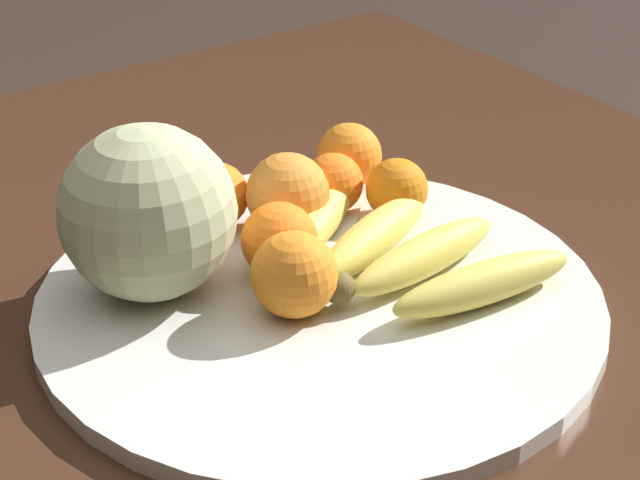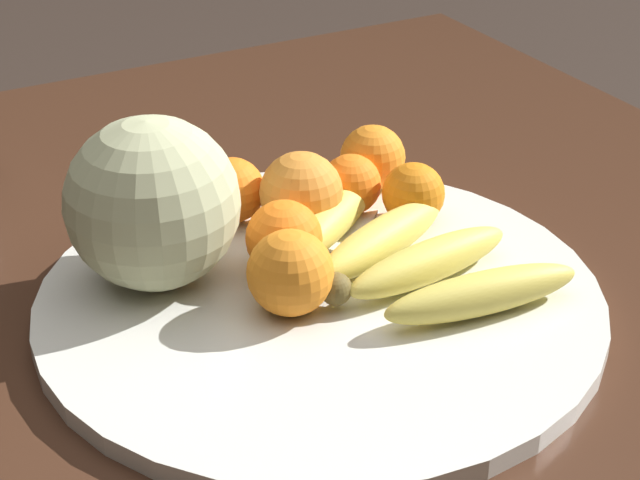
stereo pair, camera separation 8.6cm
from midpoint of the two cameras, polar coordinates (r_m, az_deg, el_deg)
name	(u,v)px [view 1 (the left image)]	position (r m, az deg, el deg)	size (l,w,h in m)	color
kitchen_table	(347,413)	(0.93, -1.21, -9.29)	(1.29, 1.06, 0.75)	#3D2316
fruit_bowl	(320,300)	(0.89, -2.77, -3.30)	(0.47, 0.47, 0.02)	silver
melon	(148,212)	(0.87, -11.98, 1.38)	(0.14, 0.14, 0.14)	#B2B789
banana_bunch	(399,249)	(0.91, 1.52, -0.55)	(0.25, 0.21, 0.04)	brown
orange_front_left	(288,195)	(0.96, -4.31, 2.37)	(0.08, 0.08, 0.08)	orange
orange_front_right	(349,155)	(1.04, -0.79, 4.47)	(0.06, 0.06, 0.06)	orange
orange_mid_center	(294,275)	(0.84, -4.31, -1.94)	(0.07, 0.07, 0.07)	orange
orange_back_left	(397,189)	(0.98, 1.63, 2.66)	(0.06, 0.06, 0.06)	orange
orange_back_right	(333,183)	(1.00, -1.76, 2.99)	(0.06, 0.06, 0.06)	orange
orange_top_small	(216,195)	(0.98, -8.09, 2.31)	(0.06, 0.06, 0.06)	orange
orange_side_extra	(280,240)	(0.89, -4.92, -0.10)	(0.07, 0.07, 0.07)	orange
produce_tag	(337,228)	(0.97, -1.61, 0.56)	(0.08, 0.08, 0.00)	white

